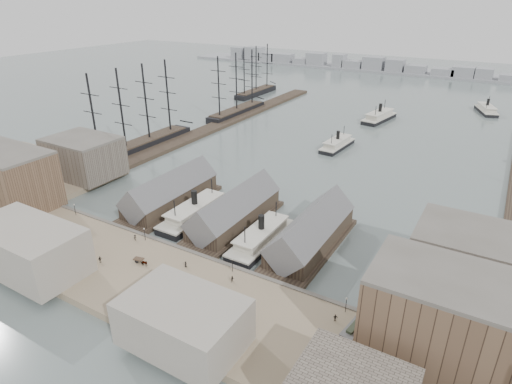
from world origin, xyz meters
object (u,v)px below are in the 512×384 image
Objects in this scene: ferry_docked_west at (195,212)px; horse_cart_right at (203,317)px; horse_cart_center at (143,262)px; horse_cart_left at (67,224)px; tram at (358,330)px.

horse_cart_right is at bearing -50.04° from ferry_docked_west.
horse_cart_right is (25.99, -8.58, -0.10)m from horse_cart_center.
horse_cart_left is at bearing 72.58° from horse_cart_center.
horse_cart_left is 61.56m from horse_cart_right.
horse_cart_left is 34.58m from horse_cart_center.
tram is at bearing -98.61° from horse_cart_center.
ferry_docked_west reaches higher than tram.
horse_cart_left is at bearing -170.81° from tram.
ferry_docked_west is at bearing 45.39° from horse_cart_right.
ferry_docked_west is 68.12m from tram.
tram is 90.74m from horse_cart_left.
ferry_docked_west reaches higher than horse_cart_center.
ferry_docked_west is at bearing 166.05° from tram.
horse_cart_right is (-30.31, -11.96, -1.21)m from tram.
ferry_docked_west is 30.72m from horse_cart_center.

